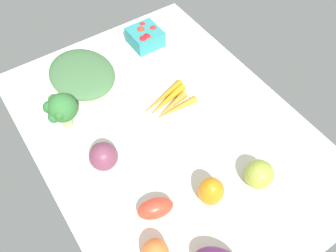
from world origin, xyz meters
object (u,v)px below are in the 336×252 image
carrot_bunch (169,102)px  heirloom_tomato_green (259,174)px  broccoli_head (61,109)px  leafy_greens_clump (82,74)px  berry_basket (145,37)px  bell_pepper_orange (211,191)px  red_onion_center (104,157)px  roma_tomato (155,208)px

carrot_bunch → heirloom_tomato_green: 36.79cm
broccoli_head → heirloom_tomato_green: bearing=36.8°
leafy_greens_clump → berry_basket: 27.28cm
berry_basket → bell_pepper_orange: size_ratio=1.21×
berry_basket → red_onion_center: 52.50cm
berry_basket → leafy_greens_clump: bearing=-82.8°
heirloom_tomato_green → broccoli_head: (-47.05, -35.23, 3.84)cm
heirloom_tomato_green → bell_pepper_orange: (-3.04, -13.94, 0.47)cm
leafy_greens_clump → berry_basket: berry_basket is taller
red_onion_center → berry_basket: bearing=135.9°
heirloom_tomato_green → roma_tomato: 29.06cm
heirloom_tomato_green → carrot_bunch: bearing=-172.6°
leafy_greens_clump → berry_basket: (-3.42, 27.05, 0.79)cm
carrot_bunch → heirloom_tomato_green: (36.38, 4.70, 2.83)cm
broccoli_head → bell_pepper_orange: bearing=25.8°
leafy_greens_clump → berry_basket: bearing=97.2°
carrot_bunch → broccoli_head: size_ratio=1.43×
leafy_greens_clump → bell_pepper_orange: (59.08, 8.50, 1.99)cm
carrot_bunch → leafy_greens_clump: (-25.74, -17.75, 1.31)cm
broccoli_head → roma_tomato: size_ratio=1.32×
carrot_bunch → red_onion_center: red_onion_center is taller
broccoli_head → red_onion_center: size_ratio=1.54×
berry_basket → red_onion_center: size_ratio=1.34×
leafy_greens_clump → bell_pepper_orange: size_ratio=2.83×
broccoli_head → carrot_bunch: bearing=70.7°
carrot_bunch → broccoli_head: bearing=-109.3°
roma_tomato → bell_pepper_orange: bell_pepper_orange is taller
heirloom_tomato_green → bell_pepper_orange: bell_pepper_orange is taller
leafy_greens_clump → heirloom_tomato_green: (62.12, 22.44, 1.52)cm
berry_basket → carrot_bunch: bearing=-17.7°
carrot_bunch → bell_pepper_orange: size_ratio=1.98×
carrot_bunch → berry_basket: (-29.16, 9.31, 2.10)cm
carrot_bunch → leafy_greens_clump: leafy_greens_clump is taller
roma_tomato → red_onion_center: bearing=-62.9°
carrot_bunch → broccoli_head: (-10.68, -30.54, 6.67)cm
carrot_bunch → leafy_greens_clump: bearing=-145.4°
leafy_greens_clump → red_onion_center: 35.60cm
roma_tomato → bell_pepper_orange: (4.73, 14.03, 1.86)cm
carrot_bunch → berry_basket: size_ratio=1.65×
bell_pepper_orange → berry_basket: bearing=163.5°
carrot_bunch → leafy_greens_clump: 31.30cm
heirloom_tomato_green → red_onion_center: same height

